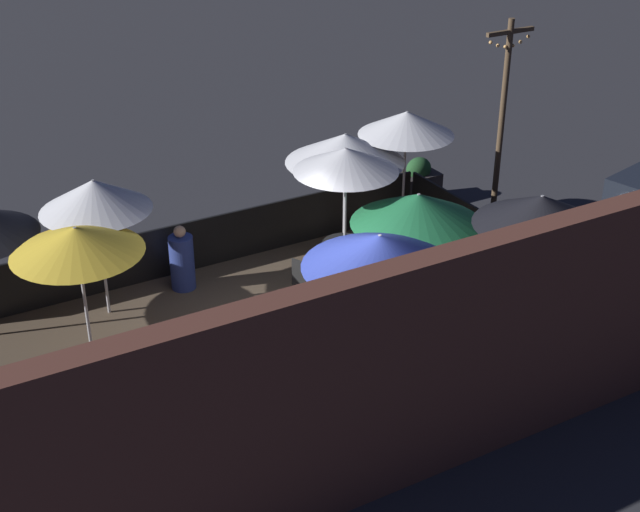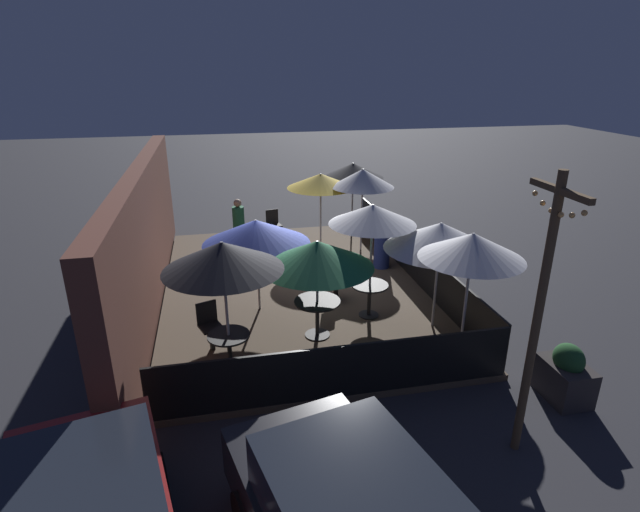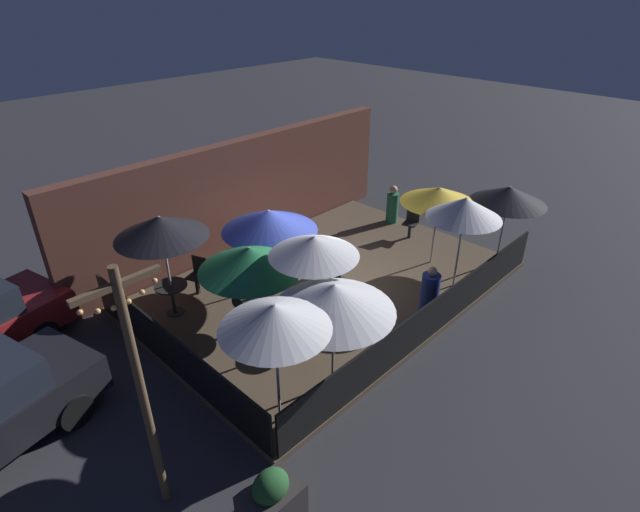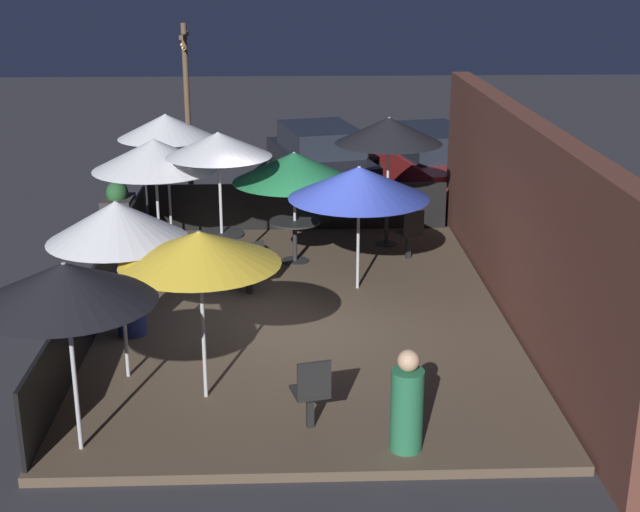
# 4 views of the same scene
# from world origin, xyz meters

# --- Properties ---
(ground_plane) EXTENTS (60.00, 60.00, 0.00)m
(ground_plane) POSITION_xyz_m (0.00, 0.00, 0.00)
(ground_plane) COLOR #2D2D33
(patio_deck) EXTENTS (9.07, 6.20, 0.12)m
(patio_deck) POSITION_xyz_m (0.00, 0.00, 0.06)
(patio_deck) COLOR brown
(patio_deck) RESTS_ON ground_plane
(building_wall) EXTENTS (10.67, 0.36, 3.16)m
(building_wall) POSITION_xyz_m (0.00, 3.33, 1.58)
(building_wall) COLOR brown
(building_wall) RESTS_ON ground_plane
(fence_front) EXTENTS (8.87, 0.05, 0.95)m
(fence_front) POSITION_xyz_m (0.00, -3.05, 0.60)
(fence_front) COLOR black
(fence_front) RESTS_ON patio_deck
(fence_side_left) EXTENTS (0.05, 6.00, 0.95)m
(fence_side_left) POSITION_xyz_m (-4.49, 0.00, 0.59)
(fence_side_left) COLOR black
(fence_side_left) RESTS_ON patio_deck
(patio_umbrella_0) EXTENTS (2.20, 2.20, 2.02)m
(patio_umbrella_0) POSITION_xyz_m (-2.48, -0.08, 1.87)
(patio_umbrella_0) COLOR #B2B2B7
(patio_umbrella_0) RESTS_ON patio_deck
(patio_umbrella_1) EXTENTS (1.79, 1.79, 2.49)m
(patio_umbrella_1) POSITION_xyz_m (-1.87, -1.35, 2.40)
(patio_umbrella_1) COLOR #B2B2B7
(patio_umbrella_1) RESTS_ON patio_deck
(patio_umbrella_2) EXTENTS (2.00, 2.00, 2.46)m
(patio_umbrella_2) POSITION_xyz_m (-3.42, 1.68, 2.33)
(patio_umbrella_2) COLOR #B2B2B7
(patio_umbrella_2) RESTS_ON patio_deck
(patio_umbrella_3) EXTENTS (2.30, 2.30, 2.07)m
(patio_umbrella_3) POSITION_xyz_m (-1.06, 0.95, 1.93)
(patio_umbrella_3) COLOR #B2B2B7
(patio_umbrella_3) RESTS_ON patio_deck
(patio_umbrella_4) EXTENTS (1.81, 1.81, 2.46)m
(patio_umbrella_4) POSITION_xyz_m (-3.88, -2.48, 2.35)
(patio_umbrella_4) COLOR #B2B2B7
(patio_umbrella_4) RESTS_ON patio_deck
(patio_umbrella_5) EXTENTS (2.21, 2.21, 2.25)m
(patio_umbrella_5) POSITION_xyz_m (-2.57, -2.52, 2.09)
(patio_umbrella_5) COLOR #B2B2B7
(patio_umbrella_5) RESTS_ON patio_deck
(patio_umbrella_7) EXTENTS (1.95, 1.95, 2.18)m
(patio_umbrella_7) POSITION_xyz_m (2.74, -1.26, 2.09)
(patio_umbrella_7) COLOR #B2B2B7
(patio_umbrella_7) RESTS_ON patio_deck
(patio_umbrella_8) EXTENTS (1.77, 1.77, 2.39)m
(patio_umbrella_8) POSITION_xyz_m (2.12, -2.33, 2.25)
(patio_umbrella_8) COLOR #B2B2B7
(patio_umbrella_8) RESTS_ON patio_deck
(dining_table_0) EXTENTS (0.92, 0.92, 0.77)m
(dining_table_0) POSITION_xyz_m (-2.48, -0.08, 0.73)
(dining_table_0) COLOR black
(dining_table_0) RESTS_ON patio_deck
(dining_table_1) EXTENTS (0.79, 0.79, 0.74)m
(dining_table_1) POSITION_xyz_m (-1.87, -1.35, 0.70)
(dining_table_1) COLOR black
(dining_table_1) RESTS_ON patio_deck
(dining_table_2) EXTENTS (0.74, 0.74, 0.76)m
(dining_table_2) POSITION_xyz_m (-3.42, 1.68, 0.71)
(dining_table_2) COLOR black
(dining_table_2) RESTS_ON patio_deck
(patio_chair_0) EXTENTS (0.51, 0.51, 0.93)m
(patio_chair_0) POSITION_xyz_m (-2.52, 2.02, 0.63)
(patio_chair_0) COLOR black
(patio_chair_0) RESTS_ON patio_deck
(patio_chair_1) EXTENTS (0.54, 0.54, 0.93)m
(patio_chair_1) POSITION_xyz_m (-0.82, -0.82, 0.63)
(patio_chair_1) COLOR black
(patio_chair_1) RESTS_ON patio_deck
(patio_chair_2) EXTENTS (0.49, 0.49, 0.92)m
(patio_chair_2) POSITION_xyz_m (3.61, 0.05, 0.62)
(patio_chair_2) COLOR black
(patio_chair_2) RESTS_ON patio_deck
(patron_0) EXTENTS (0.38, 0.38, 1.21)m
(patron_0) POSITION_xyz_m (4.07, 1.09, 0.66)
(patron_0) COLOR #236642
(patron_0) RESTS_ON patio_deck
(patron_1) EXTENTS (0.60, 0.60, 1.19)m
(patron_1) POSITION_xyz_m (0.72, -2.50, 0.64)
(patron_1) COLOR navy
(patron_1) RESTS_ON patio_deck
(planter_box) EXTENTS (0.87, 0.61, 1.00)m
(planter_box) POSITION_xyz_m (-5.14, -3.73, 0.44)
(planter_box) COLOR #332D2D
(planter_box) RESTS_ON ground_plane
(light_post) EXTENTS (1.10, 0.12, 4.09)m
(light_post) POSITION_xyz_m (-6.04, -2.30, 2.28)
(light_post) COLOR brown
(light_post) RESTS_ON ground_plane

